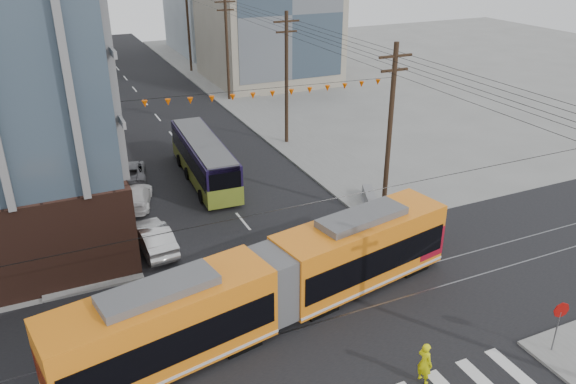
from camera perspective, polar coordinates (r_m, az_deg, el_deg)
name	(u,v)px	position (r m, az deg, el deg)	size (l,w,h in m)	color
ground	(358,361)	(25.15, 7.11, -16.69)	(160.00, 160.00, 0.00)	slate
bg_bldg_ne_near	(267,12)	(69.51, -2.14, 17.80)	(14.00, 14.00, 16.00)	gray
bg_bldg_ne_far	(228,3)	(88.93, -6.12, 18.60)	(16.00, 16.00, 14.00)	#8C99A5
utility_pole_far	(188,28)	(74.99, -10.08, 16.05)	(0.30, 0.30, 11.00)	black
streetcar	(272,285)	(26.00, -1.59, -9.46)	(20.19, 2.84, 3.89)	orange
city_bus	(204,159)	(41.30, -8.52, 3.31)	(2.44, 11.28, 3.20)	#191035
parked_car_silver	(153,237)	(33.02, -13.54, -4.50)	(1.66, 4.76, 1.57)	silver
parked_car_white	(136,197)	(38.57, -15.15, -0.45)	(1.85, 4.54, 1.32)	silver
parked_car_grey	(131,171)	(42.81, -15.66, 2.02)	(2.08, 4.52, 1.26)	#57585D
pedestrian	(425,363)	(24.11, 13.72, -16.50)	(0.69, 0.45, 1.90)	#EDEC0A
stop_sign	(556,330)	(27.13, 25.60, -12.51)	(0.75, 0.75, 2.46)	#A10805
jersey_barrier	(371,203)	(37.27, 8.45, -1.13)	(0.95, 4.22, 0.84)	gray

